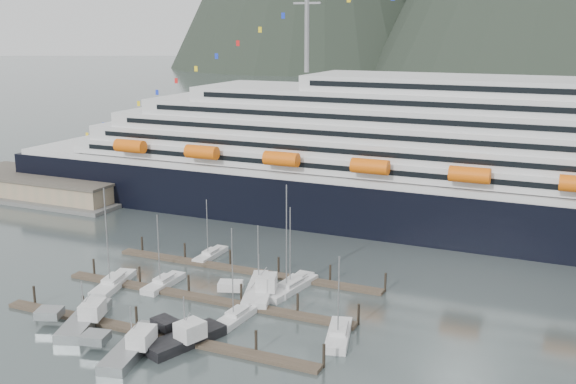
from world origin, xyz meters
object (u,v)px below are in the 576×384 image
object	(u,v)px
sailboat_e	(211,255)
trawler_e	(258,291)
warehouse	(46,188)
cruise_ship	(498,174)
trawler_a	(83,319)
sailboat_c	(237,317)
sailboat_a	(164,284)
sailboat_f	(259,282)
trawler_b	(185,337)
sailboat_h	(339,336)
sailboat_d	(291,288)
trawler_c	(131,346)
sailboat_g	(293,285)
sailboat_b	(113,284)

from	to	relation	value
sailboat_e	trawler_e	distance (m)	20.31
warehouse	cruise_ship	bearing A→B (deg)	7.23
warehouse	trawler_a	world-z (taller)	trawler_a
sailboat_c	warehouse	bearing A→B (deg)	64.24
sailboat_a	sailboat_e	size ratio (longest dim) A/B	1.11
sailboat_f	trawler_b	world-z (taller)	sailboat_f
trawler_e	sailboat_h	bearing A→B (deg)	-135.97
sailboat_d	sailboat_c	bearing A→B (deg)	178.03
sailboat_a	trawler_c	size ratio (longest dim) A/B	0.91
cruise_ship	sailboat_g	size ratio (longest dim) A/B	15.38
sailboat_c	sailboat_e	xyz separation A→B (m)	(-16.73, 21.21, -0.03)
sailboat_e	trawler_c	size ratio (longest dim) A/B	0.82
trawler_b	trawler_c	xyz separation A→B (m)	(-4.87, -4.55, -0.05)
sailboat_d	trawler_b	xyz separation A→B (m)	(-5.06, -22.02, 0.46)
cruise_ship	sailboat_a	bearing A→B (deg)	-131.00
trawler_c	sailboat_d	bearing A→B (deg)	-32.96
sailboat_d	sailboat_h	bearing A→B (deg)	-126.40
warehouse	sailboat_c	world-z (taller)	sailboat_c
sailboat_g	trawler_a	size ratio (longest dim) A/B	1.05
sailboat_f	sailboat_c	bearing A→B (deg)	171.94
sailboat_f	trawler_e	bearing A→B (deg)	-176.40
trawler_b	sailboat_f	bearing A→B (deg)	20.83
sailboat_d	sailboat_e	bearing A→B (deg)	75.27
sailboat_a	sailboat_g	world-z (taller)	sailboat_g
trawler_b	sailboat_d	bearing A→B (deg)	6.40
sailboat_d	sailboat_f	distance (m)	5.65
trawler_e	sailboat_b	bearing A→B (deg)	85.28
sailboat_b	trawler_b	world-z (taller)	sailboat_b
sailboat_e	sailboat_b	bearing A→B (deg)	159.16
sailboat_a	sailboat_h	size ratio (longest dim) A/B	1.01
sailboat_f	trawler_a	distance (m)	27.63
sailboat_b	sailboat_d	distance (m)	27.75
warehouse	sailboat_d	xyz separation A→B (m)	(77.64, -30.47, -1.79)
sailboat_h	trawler_c	xyz separation A→B (m)	(-22.29, -14.02, 0.44)
sailboat_g	trawler_b	size ratio (longest dim) A/B	1.18
sailboat_a	sailboat_d	xyz separation A→B (m)	(18.93, 6.42, 0.04)
sailboat_e	sailboat_g	size ratio (longest dim) A/B	0.81
sailboat_f	sailboat_h	bearing A→B (deg)	-147.26
trawler_c	cruise_ship	bearing A→B (deg)	-38.58
cruise_ship	sailboat_g	xyz separation A→B (m)	(-24.59, -42.05, -11.62)
cruise_ship	trawler_e	world-z (taller)	cruise_ship
sailboat_g	trawler_b	bearing A→B (deg)	170.36
sailboat_d	trawler_b	distance (m)	22.60
sailboat_g	trawler_e	size ratio (longest dim) A/B	1.14
sailboat_c	sailboat_e	size ratio (longest dim) A/B	1.25
sailboat_c	sailboat_g	bearing A→B (deg)	-5.01
sailboat_f	trawler_a	size ratio (longest dim) A/B	0.79
sailboat_e	sailboat_g	xyz separation A→B (m)	(19.00, -7.10, 0.03)
sailboat_e	sailboat_h	xyz separation A→B (m)	(31.57, -21.01, 0.03)
sailboat_b	sailboat_c	size ratio (longest dim) A/B	1.20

